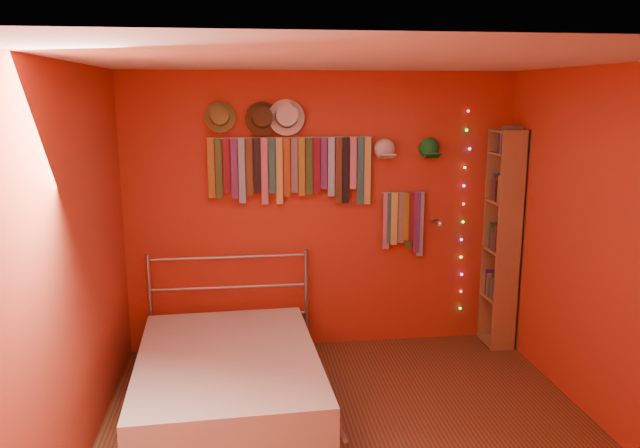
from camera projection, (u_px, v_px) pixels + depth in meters
name	position (u px, v px, depth m)	size (l,w,h in m)	color
ground	(356.00, 444.00, 4.18)	(3.50, 3.50, 0.00)	#502D1B
back_wall	(322.00, 213.00, 5.62)	(3.50, 0.02, 2.50)	#A82D1B
right_wall	(618.00, 256.00, 4.14)	(0.02, 3.50, 2.50)	#A82D1B
left_wall	(69.00, 275.00, 3.70)	(0.02, 3.50, 2.50)	#A82D1B
ceiling	(362.00, 60.00, 3.66)	(3.50, 3.50, 0.02)	white
tie_rack	(292.00, 167.00, 5.43)	(1.45, 0.03, 0.61)	#A8A8AC
small_tie_rack	(404.00, 219.00, 5.66)	(0.40, 0.03, 0.60)	#A8A8AC
fedora_olive	(220.00, 116.00, 5.24)	(0.27, 0.14, 0.26)	olive
fedora_brown	(262.00, 118.00, 5.28)	(0.29, 0.16, 0.29)	#3F2B16
fedora_white	(287.00, 116.00, 5.30)	(0.31, 0.17, 0.31)	silver
cap_white	(385.00, 149.00, 5.52)	(0.18, 0.23, 0.18)	silver
cap_green	(429.00, 148.00, 5.57)	(0.18, 0.23, 0.18)	#1A752E
fairy_lights	(464.00, 213.00, 5.75)	(0.06, 0.02, 1.88)	#FF3333
reading_lamp	(439.00, 223.00, 5.55)	(0.07, 0.29, 0.08)	#A8A8AC
bookshelf	(506.00, 238.00, 5.66)	(0.25, 0.34, 2.00)	#976A44
bed	(228.00, 377.00, 4.67)	(1.49, 1.97, 0.94)	#A8A8AC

